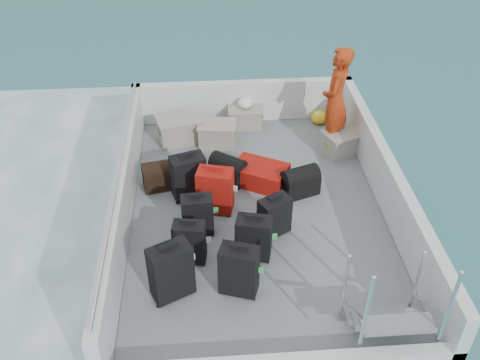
% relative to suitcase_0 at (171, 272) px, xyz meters
% --- Properties ---
extents(ground, '(160.00, 160.00, 0.00)m').
position_rel_suitcase_0_xyz_m(ground, '(1.08, 1.37, -0.97)').
color(ground, '#15444C').
rests_on(ground, ground).
extents(ferry_hull, '(3.60, 5.00, 0.60)m').
position_rel_suitcase_0_xyz_m(ferry_hull, '(1.08, 1.37, -0.67)').
color(ferry_hull, silver).
rests_on(ferry_hull, ground).
extents(deck, '(3.30, 4.70, 0.02)m').
position_rel_suitcase_0_xyz_m(deck, '(1.08, 1.37, -0.36)').
color(deck, gray).
rests_on(deck, ferry_hull).
extents(deck_fittings, '(3.60, 5.00, 0.90)m').
position_rel_suitcase_0_xyz_m(deck_fittings, '(1.42, 1.05, 0.02)').
color(deck_fittings, silver).
rests_on(deck_fittings, deck).
extents(suitcase_0, '(0.52, 0.43, 0.70)m').
position_rel_suitcase_0_xyz_m(suitcase_0, '(0.00, 0.00, 0.00)').
color(suitcase_0, black).
rests_on(suitcase_0, deck).
extents(suitcase_1, '(0.40, 0.27, 0.56)m').
position_rel_suitcase_0_xyz_m(suitcase_1, '(0.20, 0.52, -0.07)').
color(suitcase_1, black).
rests_on(suitcase_1, deck).
extents(suitcase_2, '(0.51, 0.39, 0.65)m').
position_rel_suitcase_0_xyz_m(suitcase_2, '(0.18, 1.76, -0.03)').
color(suitcase_2, black).
rests_on(suitcase_2, deck).
extents(suitcase_3, '(0.47, 0.36, 0.64)m').
position_rel_suitcase_0_xyz_m(suitcase_3, '(0.74, -0.01, -0.03)').
color(suitcase_3, black).
rests_on(suitcase_3, deck).
extents(suitcase_4, '(0.40, 0.25, 0.57)m').
position_rel_suitcase_0_xyz_m(suitcase_4, '(0.29, 0.99, -0.06)').
color(suitcase_4, black).
rests_on(suitcase_4, deck).
extents(suitcase_5, '(0.51, 0.38, 0.63)m').
position_rel_suitcase_0_xyz_m(suitcase_5, '(0.53, 1.44, -0.03)').
color(suitcase_5, maroon).
rests_on(suitcase_5, deck).
extents(suitcase_6, '(0.46, 0.33, 0.58)m').
position_rel_suitcase_0_xyz_m(suitcase_6, '(0.95, 0.53, -0.06)').
color(suitcase_6, black).
rests_on(suitcase_6, deck).
extents(suitcase_7, '(0.45, 0.39, 0.55)m').
position_rel_suitcase_0_xyz_m(suitcase_7, '(1.25, 0.92, -0.08)').
color(suitcase_7, black).
rests_on(suitcase_7, deck).
extents(suitcase_8, '(0.88, 0.78, 0.29)m').
position_rel_suitcase_0_xyz_m(suitcase_8, '(1.18, 1.99, -0.21)').
color(suitcase_8, maroon).
rests_on(suitcase_8, deck).
extents(duffel_0, '(0.56, 0.40, 0.32)m').
position_rel_suitcase_0_xyz_m(duffel_0, '(-0.21, 2.01, -0.19)').
color(duffel_0, black).
rests_on(duffel_0, deck).
extents(duffel_1, '(0.58, 0.54, 0.32)m').
position_rel_suitcase_0_xyz_m(duffel_1, '(0.73, 2.07, -0.19)').
color(duffel_1, black).
rests_on(duffel_1, deck).
extents(duffel_2, '(0.57, 0.45, 0.32)m').
position_rel_suitcase_0_xyz_m(duffel_2, '(1.71, 1.72, -0.19)').
color(duffel_2, black).
rests_on(duffel_2, deck).
extents(crate_0, '(0.73, 0.59, 0.39)m').
position_rel_suitcase_0_xyz_m(crate_0, '(0.02, 3.19, -0.16)').
color(crate_0, '#9E9789').
rests_on(crate_0, deck).
extents(crate_1, '(0.60, 0.45, 0.34)m').
position_rel_suitcase_0_xyz_m(crate_1, '(0.62, 3.06, -0.18)').
color(crate_1, '#9E9789').
rests_on(crate_1, deck).
extents(crate_2, '(0.54, 0.39, 0.32)m').
position_rel_suitcase_0_xyz_m(crate_2, '(1.10, 3.57, -0.19)').
color(crate_2, '#9E9789').
rests_on(crate_2, deck).
extents(crate_3, '(0.67, 0.58, 0.34)m').
position_rel_suitcase_0_xyz_m(crate_3, '(2.53, 2.67, -0.18)').
color(crate_3, '#9E9789').
rests_on(crate_3, deck).
extents(yellow_bag, '(0.28, 0.26, 0.22)m').
position_rel_suitcase_0_xyz_m(yellow_bag, '(2.35, 3.57, -0.24)').
color(yellow_bag, yellow).
rests_on(yellow_bag, deck).
extents(white_bag, '(0.24, 0.24, 0.18)m').
position_rel_suitcase_0_xyz_m(white_bag, '(1.10, 3.57, 0.05)').
color(white_bag, white).
rests_on(white_bag, crate_2).
extents(passenger, '(0.59, 0.71, 1.65)m').
position_rel_suitcase_0_xyz_m(passenger, '(2.38, 2.84, 0.47)').
color(passenger, '#EC4416').
rests_on(passenger, deck).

